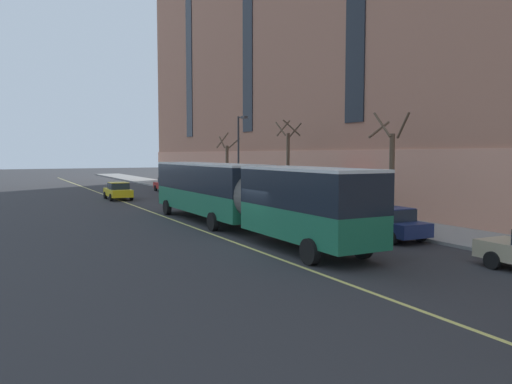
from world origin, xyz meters
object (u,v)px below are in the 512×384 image
at_px(parked_car_navy_1, 296,207).
at_px(parked_car_darkgray_0, 246,198).
at_px(city_bus, 238,192).
at_px(street_tree_far_uptown, 288,162).
at_px(street_tree_far_downtown, 227,165).
at_px(parked_car_navy_6, 388,223).
at_px(parked_car_red_5, 167,184).
at_px(street_lamp, 240,149).
at_px(taxi_cab, 118,191).
at_px(street_tree_mid_block, 391,169).
at_px(parked_car_silver_2, 196,190).

bearing_deg(parked_car_navy_1, parked_car_darkgray_0, 88.75).
bearing_deg(city_bus, parked_car_navy_1, 24.01).
xyz_separation_m(city_bus, street_tree_far_uptown, (8.16, 8.23, 1.46)).
bearing_deg(street_tree_far_downtown, parked_car_navy_6, -96.67).
distance_m(parked_car_red_5, parked_car_navy_6, 34.46).
height_order(city_bus, parked_car_navy_6, city_bus).
bearing_deg(street_lamp, parked_car_darkgray_0, -110.31).
relative_size(taxi_cab, street_tree_mid_block, 0.72).
relative_size(taxi_cab, street_tree_far_downtown, 0.74).
distance_m(city_bus, street_tree_far_uptown, 11.68).
bearing_deg(parked_car_silver_2, street_tree_far_uptown, -75.21).
distance_m(parked_car_red_5, street_tree_far_uptown, 20.82).
height_order(parked_car_silver_2, parked_car_navy_6, same).
height_order(parked_car_navy_1, street_tree_far_uptown, street_tree_far_uptown).
relative_size(parked_car_navy_6, street_tree_far_downtown, 0.71).
height_order(parked_car_red_5, street_tree_far_uptown, street_tree_far_uptown).
xyz_separation_m(city_bus, taxi_cab, (-1.63, 21.55, -1.28)).
bearing_deg(street_tree_far_downtown, parked_car_red_5, 107.85).
height_order(parked_car_silver_2, street_lamp, street_lamp).
height_order(taxi_cab, street_tree_far_uptown, street_tree_far_uptown).
xyz_separation_m(city_bus, parked_car_darkgray_0, (5.27, 9.55, -1.28)).
bearing_deg(taxi_cab, parked_car_darkgray_0, -60.13).
distance_m(parked_car_silver_2, street_tree_mid_block, 22.87).
height_order(parked_car_navy_1, parked_car_silver_2, same).
relative_size(city_bus, parked_car_silver_2, 4.45).
height_order(taxi_cab, street_lamp, street_lamp).
bearing_deg(parked_car_silver_2, street_tree_far_downtown, -6.65).
distance_m(parked_car_navy_1, parked_car_red_5, 26.39).
xyz_separation_m(parked_car_navy_1, parked_car_navy_6, (0.13, -8.07, -0.00)).
xyz_separation_m(taxi_cab, street_tree_mid_block, (9.78, -24.36, 2.46)).
height_order(parked_car_navy_6, street_lamp, street_lamp).
height_order(parked_car_navy_6, street_tree_far_uptown, street_tree_far_uptown).
relative_size(parked_car_silver_2, parked_car_red_5, 1.04).
relative_size(parked_car_navy_1, parked_car_silver_2, 0.94).
xyz_separation_m(parked_car_red_5, street_lamp, (1.74, -14.62, 3.71)).
bearing_deg(street_tree_far_uptown, street_lamp, 101.96).
distance_m(city_bus, street_lamp, 15.85).
xyz_separation_m(parked_car_red_5, parked_car_navy_6, (0.05, -34.46, -0.00)).
bearing_deg(parked_car_silver_2, parked_car_darkgray_0, -89.20).
distance_m(parked_car_silver_2, taxi_cab, 6.99).
relative_size(city_bus, street_lamp, 2.94).
distance_m(parked_car_red_5, street_tree_far_downtown, 10.01).
distance_m(parked_car_navy_6, street_tree_far_uptown, 14.59).
height_order(city_bus, parked_car_silver_2, city_bus).
relative_size(street_tree_mid_block, street_tree_far_downtown, 1.04).
height_order(city_bus, parked_car_darkgray_0, city_bus).
height_order(parked_car_silver_2, street_tree_far_uptown, street_tree_far_uptown).
height_order(parked_car_darkgray_0, street_lamp, street_lamp).
bearing_deg(street_tree_far_downtown, city_bus, -112.89).
xyz_separation_m(parked_car_navy_1, parked_car_red_5, (0.09, 26.39, 0.00)).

